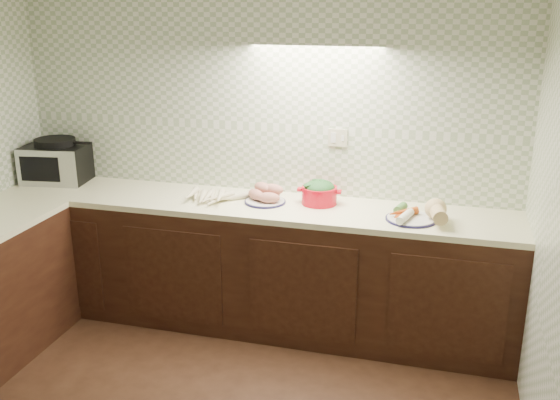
% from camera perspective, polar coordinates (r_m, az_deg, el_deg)
% --- Properties ---
extents(room, '(3.60, 3.60, 2.60)m').
position_cam_1_polar(room, '(2.72, -12.93, 4.84)').
color(room, black).
rests_on(room, ground).
extents(counter, '(3.60, 3.60, 0.90)m').
position_cam_1_polar(counter, '(4.00, -15.94, -9.10)').
color(counter, black).
rests_on(counter, ground).
extents(toaster_oven, '(0.50, 0.41, 0.33)m').
position_cam_1_polar(toaster_oven, '(5.00, -19.74, 3.34)').
color(toaster_oven, black).
rests_on(toaster_oven, counter).
extents(parsnip_pile, '(0.44, 0.31, 0.08)m').
position_cam_1_polar(parsnip_pile, '(4.24, -6.01, 0.14)').
color(parsnip_pile, beige).
rests_on(parsnip_pile, counter).
extents(sweet_potato_plate, '(0.29, 0.28, 0.13)m').
position_cam_1_polar(sweet_potato_plate, '(4.23, -1.31, 0.43)').
color(sweet_potato_plate, '#100E38').
rests_on(sweet_potato_plate, counter).
extents(onion_bowl, '(0.13, 0.13, 0.10)m').
position_cam_1_polar(onion_bowl, '(4.34, -1.14, 0.72)').
color(onion_bowl, black).
rests_on(onion_bowl, counter).
extents(dutch_oven, '(0.30, 0.25, 0.17)m').
position_cam_1_polar(dutch_oven, '(4.20, 3.62, 0.70)').
color(dutch_oven, red).
rests_on(dutch_oven, counter).
extents(veg_plate, '(0.37, 0.34, 0.14)m').
position_cam_1_polar(veg_plate, '(3.99, 12.94, -1.11)').
color(veg_plate, '#100E38').
rests_on(veg_plate, counter).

